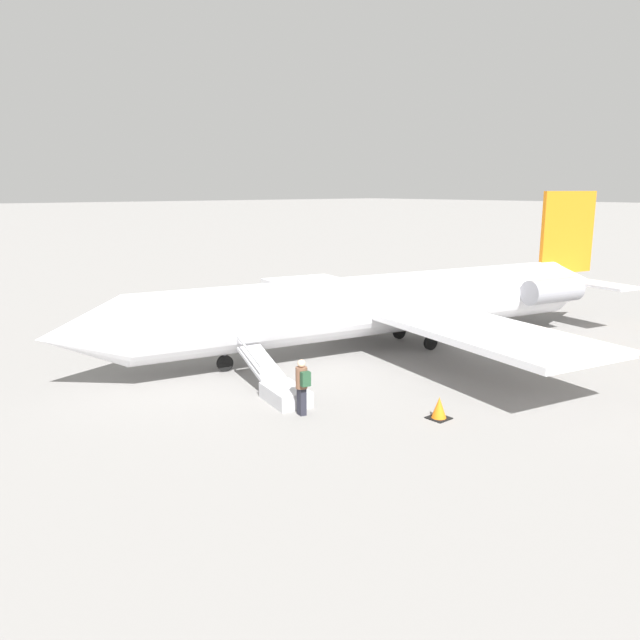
{
  "coord_description": "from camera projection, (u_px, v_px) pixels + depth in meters",
  "views": [
    {
      "loc": [
        18.5,
        18.13,
        6.75
      ],
      "look_at": [
        3.21,
        0.15,
        1.76
      ],
      "focal_mm": 35.0,
      "sensor_mm": 36.0,
      "label": 1
    }
  ],
  "objects": [
    {
      "name": "boarding_stairs",
      "position": [
        280.0,
        388.0,
        20.38
      ],
      "size": [
        1.8,
        4.14,
        1.67
      ],
      "rotation": [
        0.0,
        0.0,
        -1.78
      ],
      "color": "#B2B2B7",
      "rests_on": "ground"
    },
    {
      "name": "traffic_cone_near_stairs",
      "position": [
        439.0,
        409.0,
        18.6
      ],
      "size": [
        0.61,
        0.61,
        0.67
      ],
      "color": "black",
      "rests_on": "ground"
    },
    {
      "name": "airplane_main",
      "position": [
        393.0,
        302.0,
        26.64
      ],
      "size": [
        26.76,
        20.37,
        6.63
      ],
      "rotation": [
        0.0,
        0.0,
        -0.21
      ],
      "color": "silver",
      "rests_on": "ground"
    },
    {
      "name": "ground_plane",
      "position": [
        375.0,
        350.0,
        26.64
      ],
      "size": [
        600.0,
        600.0,
        0.0
      ],
      "primitive_type": "plane",
      "color": "gray"
    },
    {
      "name": "passenger",
      "position": [
        302.0,
        383.0,
        18.75
      ],
      "size": [
        0.39,
        0.56,
        1.74
      ],
      "rotation": [
        0.0,
        0.0,
        -1.78
      ],
      "color": "#23232D",
      "rests_on": "ground"
    }
  ]
}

